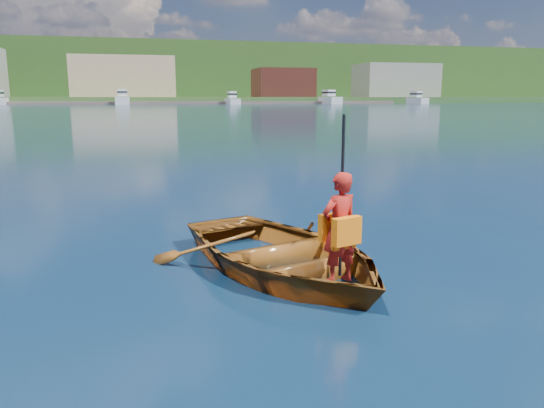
% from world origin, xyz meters
% --- Properties ---
extents(ground, '(600.00, 600.00, 0.00)m').
position_xyz_m(ground, '(0.00, 0.00, 0.00)').
color(ground, '#182C48').
rests_on(ground, ground).
extents(rowboat, '(3.51, 4.14, 0.73)m').
position_xyz_m(rowboat, '(1.06, -0.13, 0.21)').
color(rowboat, brown).
rests_on(rowboat, ground).
extents(child_paddler, '(0.51, 0.43, 1.81)m').
position_xyz_m(child_paddler, '(1.49, -0.93, 0.71)').
color(child_paddler, '#B11D15').
rests_on(child_paddler, ground).
extents(shoreline, '(400.00, 140.00, 22.00)m').
position_xyz_m(shoreline, '(0.00, 236.61, 10.32)').
color(shoreline, '#305A21').
rests_on(shoreline, ground).
extents(dock, '(160.04, 6.06, 0.80)m').
position_xyz_m(dock, '(-5.11, 148.00, 0.40)').
color(dock, brown).
rests_on(dock, ground).
extents(waterfront_buildings, '(202.00, 16.00, 14.00)m').
position_xyz_m(waterfront_buildings, '(-7.74, 165.00, 7.74)').
color(waterfront_buildings, maroon).
rests_on(waterfront_buildings, ground).
extents(marina_yachts, '(144.71, 12.79, 4.34)m').
position_xyz_m(marina_yachts, '(6.05, 143.30, 1.41)').
color(marina_yachts, silver).
rests_on(marina_yachts, ground).
extents(hillside_trees, '(317.87, 84.25, 25.85)m').
position_xyz_m(hillside_trees, '(1.22, 234.16, 17.57)').
color(hillside_trees, '#382314').
rests_on(hillside_trees, ground).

